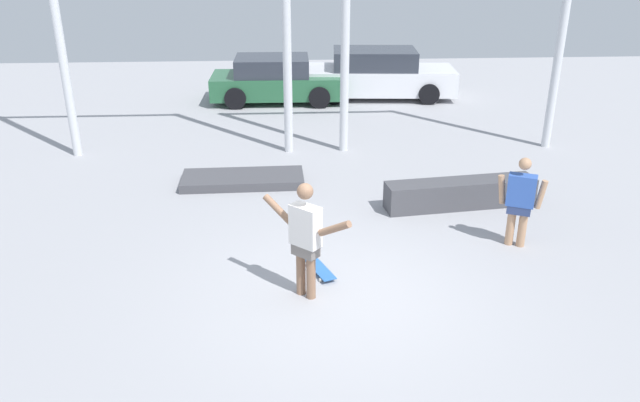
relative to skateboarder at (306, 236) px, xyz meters
The scene contains 8 objects.
ground_plane 1.07m from the skateboarder, ahead, with size 36.00×36.00×0.00m, color #9E9EA3.
skateboarder is the anchor object (origin of this frame).
skateboard 1.13m from the skateboarder, 71.14° to the left, with size 0.49×0.83×0.08m.
grind_box 4.31m from the skateboarder, 44.74° to the left, with size 2.86×0.52×0.52m, color #47474C.
manual_pad 4.63m from the skateboarder, 104.53° to the left, with size 2.49×1.00×0.18m, color #47474C.
parked_car_green 11.27m from the skateboarder, 92.45° to the left, with size 4.00×2.03×1.35m.
parked_car_white 11.90m from the skateboarder, 76.90° to the left, with size 4.70×2.23×1.48m.
bystander 3.77m from the skateboarder, 21.26° to the left, with size 0.74×0.41×1.53m.
Camera 1 is at (-0.73, -7.59, 4.77)m, focal length 35.00 mm.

